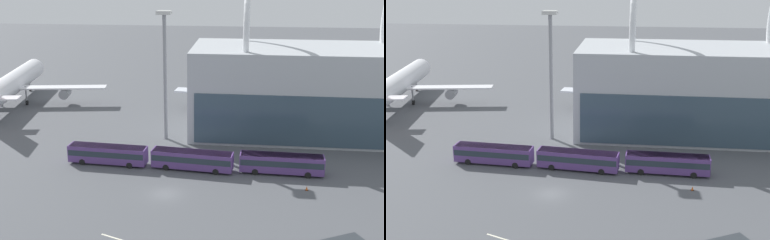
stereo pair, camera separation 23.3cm
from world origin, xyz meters
TOP-DOWN VIEW (x-y plane):
  - ground_plane at (0.00, 0.00)m, footprint 440.00×440.00m
  - airliner_at_gate_near at (-43.89, 43.45)m, footprint 43.98×42.06m
  - airliner_at_gate_far at (12.85, 43.52)m, footprint 36.33×34.89m
  - shuttle_bus_0 at (-11.19, 10.01)m, footprint 13.05×3.54m
  - shuttle_bus_1 at (2.75, 9.20)m, footprint 13.10×3.98m
  - shuttle_bus_2 at (16.70, 9.32)m, footprint 12.99×3.16m
  - floodlight_mast at (-3.87, 23.34)m, footprint 2.53×2.53m
  - lane_stripe_2 at (-13.43, 11.62)m, footprint 7.10×3.06m
  - traffic_cone_0 at (20.04, 3.63)m, footprint 0.46×0.46m

SIDE VIEW (x-z plane):
  - ground_plane at x=0.00m, z-range 0.00..0.00m
  - lane_stripe_2 at x=-13.43m, z-range 0.00..0.01m
  - traffic_cone_0 at x=20.04m, z-range -0.01..0.62m
  - shuttle_bus_0 at x=-11.19m, z-range 0.28..3.36m
  - shuttle_bus_1 at x=2.75m, z-range 0.28..3.36m
  - shuttle_bus_2 at x=16.70m, z-range 0.28..3.36m
  - airliner_at_gate_near at x=-43.89m, z-range -2.61..12.62m
  - airliner_at_gate_far at x=12.85m, z-range -2.68..12.95m
  - floodlight_mast at x=-3.87m, z-range 2.93..26.57m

